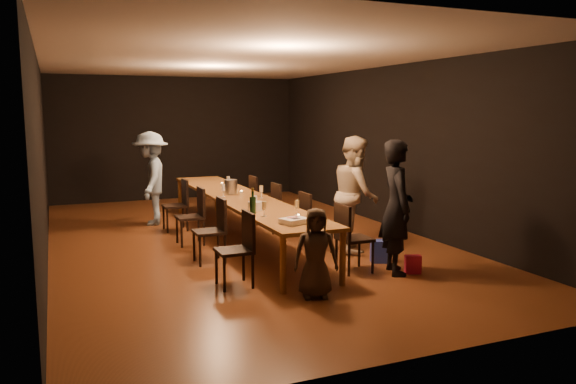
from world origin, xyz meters
name	(u,v)px	position (x,y,z in m)	size (l,w,h in m)	color
ground	(240,240)	(0.00, 0.00, 0.00)	(10.00, 10.00, 0.00)	#4A2612
room_shell	(239,116)	(0.00, 0.00, 2.08)	(6.04, 10.04, 3.02)	black
table	(240,199)	(0.00, 0.00, 0.70)	(0.90, 6.00, 0.75)	#9C632D
chair_right_0	(355,238)	(0.85, -2.40, 0.47)	(0.42, 0.42, 0.93)	black
chair_right_1	(316,222)	(0.85, -1.20, 0.47)	(0.42, 0.42, 0.93)	black
chair_right_2	(286,209)	(0.85, 0.00, 0.47)	(0.42, 0.42, 0.93)	black
chair_right_3	(263,200)	(0.85, 1.20, 0.47)	(0.42, 0.42, 0.93)	black
chair_left_0	(234,250)	(-0.85, -2.40, 0.47)	(0.42, 0.42, 0.93)	black
chair_left_1	(209,231)	(-0.85, -1.20, 0.47)	(0.42, 0.42, 0.93)	black
chair_left_2	(190,216)	(-0.85, 0.00, 0.47)	(0.42, 0.42, 0.93)	black
chair_left_3	(175,205)	(-0.85, 1.20, 0.47)	(0.42, 0.42, 0.93)	black
woman_birthday	(397,207)	(1.32, -2.68, 0.90)	(0.65, 0.43, 1.80)	black
woman_tan	(355,194)	(1.45, -1.35, 0.89)	(0.87, 0.68, 1.79)	beige
man_blue	(151,178)	(-1.15, 1.92, 0.89)	(1.15, 0.66, 1.78)	#80A1C7
child	(316,253)	(-0.10, -3.16, 0.53)	(0.52, 0.34, 1.06)	#3C2E21
gift_bag_red	(413,264)	(1.52, -2.80, 0.12)	(0.21, 0.11, 0.25)	#CD1E4E
gift_bag_blue	(380,251)	(1.42, -2.14, 0.16)	(0.26, 0.17, 0.32)	#283DAF
birthday_cake	(294,221)	(-0.08, -2.51, 0.79)	(0.38, 0.33, 0.08)	white
plate_stack	(256,206)	(-0.20, -1.38, 0.81)	(0.22, 0.22, 0.12)	white
champagne_bottle	(253,201)	(-0.34, -1.66, 0.93)	(0.09, 0.09, 0.37)	black
ice_bucket	(231,187)	(-0.05, 0.32, 0.87)	(0.22, 0.22, 0.24)	#B8B8BD
wineglass_0	(264,209)	(-0.26, -1.88, 0.85)	(0.06, 0.06, 0.21)	beige
wineglass_1	(297,207)	(0.20, -1.95, 0.85)	(0.06, 0.06, 0.21)	beige
wineglass_2	(255,203)	(-0.20, -1.34, 0.85)	(0.06, 0.06, 0.21)	silver
wineglass_3	(261,192)	(0.27, -0.34, 0.85)	(0.06, 0.06, 0.21)	beige
wineglass_4	(223,190)	(-0.27, 0.05, 0.85)	(0.06, 0.06, 0.21)	silver
wineglass_5	(228,182)	(0.14, 1.13, 0.85)	(0.06, 0.06, 0.21)	silver
tealight_near	(299,216)	(0.15, -2.11, 0.77)	(0.05, 0.05, 0.03)	#B2B7B2
tealight_mid	(241,192)	(0.15, 0.36, 0.77)	(0.05, 0.05, 0.03)	#B2B7B2
tealight_far	(222,184)	(0.15, 1.57, 0.77)	(0.05, 0.05, 0.03)	#B2B7B2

